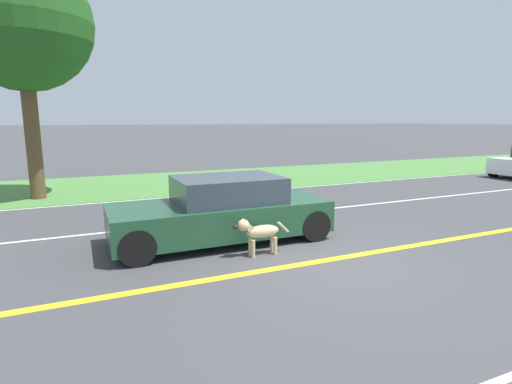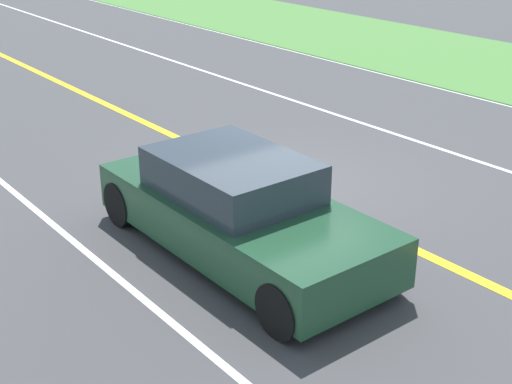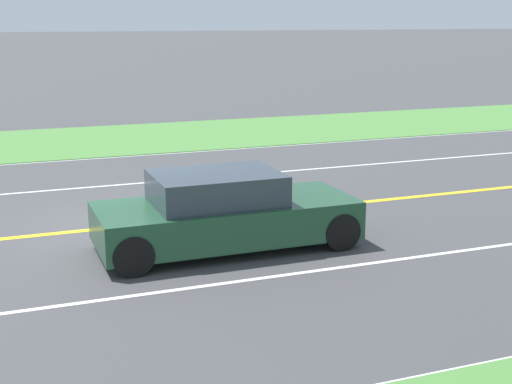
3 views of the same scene
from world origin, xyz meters
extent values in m
plane|color=#424244|center=(0.00, 0.00, 0.00)|extent=(400.00, 400.00, 0.00)
cube|color=yellow|center=(0.00, 0.00, 0.00)|extent=(0.18, 160.00, 0.01)
cube|color=white|center=(-7.00, 0.00, 0.00)|extent=(0.14, 160.00, 0.01)
cube|color=white|center=(3.50, 0.00, 0.00)|extent=(0.10, 160.00, 0.01)
cube|color=white|center=(-3.50, 0.00, 0.00)|extent=(0.10, 160.00, 0.01)
cube|color=#4C843D|center=(-10.00, 0.00, 0.01)|extent=(6.00, 160.00, 0.03)
cube|color=#1E472D|center=(1.90, 1.39, 0.50)|extent=(1.77, 4.39, 0.64)
cube|color=#2D3842|center=(1.90, 1.22, 1.07)|extent=(1.52, 2.11, 0.52)
cylinder|color=black|center=(2.70, 3.17, 0.32)|extent=(0.22, 0.65, 0.65)
cylinder|color=black|center=(2.70, -0.38, 0.32)|extent=(0.22, 0.65, 0.65)
cylinder|color=black|center=(1.10, 3.17, 0.32)|extent=(0.22, 0.65, 0.65)
cylinder|color=black|center=(1.10, -0.38, 0.32)|extent=(0.22, 0.65, 0.65)
ellipsoid|color=#D1B784|center=(0.74, 0.96, 0.45)|extent=(0.21, 0.64, 0.24)
cylinder|color=#D1B784|center=(0.81, 1.19, 0.16)|extent=(0.07, 0.07, 0.33)
cylinder|color=#D1B784|center=(0.81, 0.74, 0.16)|extent=(0.07, 0.07, 0.33)
cylinder|color=#D1B784|center=(0.67, 1.19, 0.16)|extent=(0.07, 0.07, 0.33)
cylinder|color=#D1B784|center=(0.67, 0.74, 0.16)|extent=(0.07, 0.07, 0.33)
cylinder|color=#D1B784|center=(0.74, 1.23, 0.55)|extent=(0.13, 0.18, 0.17)
sphere|color=#D1B784|center=(0.74, 1.35, 0.61)|extent=(0.22, 0.22, 0.22)
ellipsoid|color=#331E14|center=(0.75, 1.50, 0.59)|extent=(0.10, 0.10, 0.08)
cone|color=tan|center=(0.80, 1.34, 0.69)|extent=(0.07, 0.07, 0.10)
cone|color=tan|center=(0.68, 1.34, 0.69)|extent=(0.07, 0.07, 0.10)
cylinder|color=#D1B784|center=(0.74, 0.54, 0.48)|extent=(0.05, 0.24, 0.24)
camera|label=1|loc=(-5.70, 3.96, 2.48)|focal=28.00mm
camera|label=2|loc=(6.94, 8.10, 4.49)|focal=50.00mm
camera|label=3|loc=(12.98, -2.31, 3.85)|focal=50.00mm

